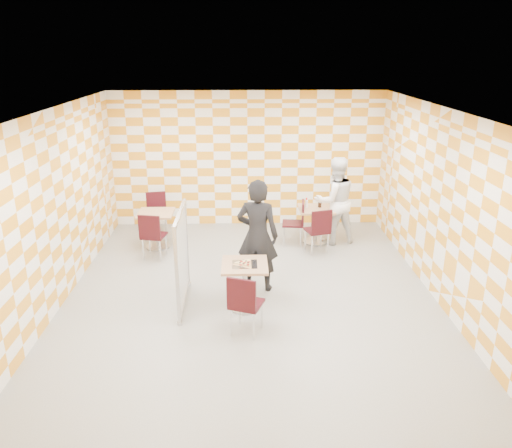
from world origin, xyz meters
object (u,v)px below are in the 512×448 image
Objects in this scene: empty_table at (156,224)px; man_dark at (258,236)px; chair_empty_near at (152,233)px; chair_second_side at (297,219)px; sport_bottle at (306,203)px; chair_main_front at (244,301)px; second_table at (316,219)px; soda_bottle at (320,202)px; chair_empty_far at (157,210)px; partition at (182,258)px; chair_second_front at (319,228)px; main_table at (245,278)px; man_white at (335,201)px.

man_dark is at bearing -43.56° from empty_table.
chair_second_side is at bearing 13.96° from chair_empty_near.
chair_second_side is 2.19m from man_dark.
chair_main_front is at bearing -109.78° from sport_bottle.
second_table is 0.39m from sport_bottle.
chair_second_side is 0.58m from soda_bottle.
man_dark is (1.97, -1.27, 0.40)m from chair_empty_near.
sport_bottle is at bearing -9.35° from chair_empty_far.
second_table is at bearing -18.77° from sport_bottle.
man_dark reaches higher than second_table.
man_dark is at bearing 23.81° from partition.
chair_empty_near and chair_empty_far have the same top height.
second_table is 0.41m from chair_second_side.
chair_second_front is (-0.02, -0.61, 0.04)m from second_table.
main_table is at bearing -60.62° from chair_empty_far.
chair_second_side is 4.62× the size of sport_bottle.
chair_main_front and chair_empty_far have the same top height.
chair_main_front is at bearing 47.97° from man_white.
second_table is 3.75× the size of sport_bottle.
chair_empty_near is 4.02× the size of soda_bottle.
chair_second_front is 1.00× the size of chair_empty_near.
man_dark reaches higher than main_table.
chair_second_side is at bearing 50.49° from partition.
second_table is 0.81× the size of chair_empty_near.
sport_bottle is at bearing 49.76° from partition.
chair_second_side is at bearing -161.45° from soda_bottle.
partition is 3.84m from man_white.
second_table is 2.47m from man_dark.
partition is at bearing 28.41° from man_white.
sport_bottle reaches higher than chair_main_front.
second_table is 0.61m from chair_second_front.
chair_empty_near reaches higher than empty_table.
chair_second_front reaches higher than main_table.
chair_second_side is at bearing -139.47° from sport_bottle.
man_white is at bearing 62.21° from chair_main_front.
chair_empty_far reaches higher than second_table.
soda_bottle is (3.33, 0.24, 0.34)m from empty_table.
man_white reaches higher than sport_bottle.
chair_second_side is at bearing -6.20° from man_white.
second_table is 1.00× the size of empty_table.
sport_bottle is at bearing 16.04° from chair_empty_near.
empty_table is 0.39× the size of man_dark.
sport_bottle is (1.07, 2.14, -0.11)m from man_dark.
chair_empty_near is at bearing -165.38° from soda_bottle.
man_white is (1.87, 3.55, 0.36)m from chair_main_front.
chair_main_front is 3.85m from sport_bottle.
chair_empty_far is at bearing 98.25° from empty_table.
chair_main_front is at bearing -57.62° from chair_empty_near.
empty_table is at bearing -81.75° from chair_empty_far.
chair_empty_far is 3.41m from man_dark.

